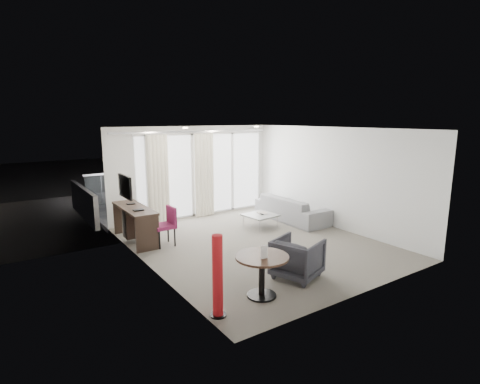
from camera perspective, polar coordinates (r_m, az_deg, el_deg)
floor at (r=8.67m, az=2.23°, el=-7.80°), size 5.00×6.00×0.00m
ceiling at (r=8.19m, az=2.37°, el=9.65°), size 5.00×6.00×0.00m
wall_left at (r=7.18m, az=-14.05°, el=-1.39°), size 0.00×6.00×2.60m
wall_right at (r=9.99m, az=13.96°, el=2.13°), size 0.00×6.00×2.60m
wall_front at (r=6.23m, az=18.83°, el=-3.57°), size 5.00×0.00×2.60m
window_panel at (r=11.01m, az=-5.64°, el=2.70°), size 4.00×0.02×2.38m
window_frame at (r=10.99m, az=-5.60°, el=2.69°), size 4.10×0.06×2.44m
curtain_left at (r=10.26m, az=-12.35°, el=1.86°), size 0.60×0.20×2.38m
curtain_right at (r=10.84m, az=-5.46°, el=2.57°), size 0.60×0.20×2.38m
curtain_track at (r=10.61m, az=-6.79°, el=9.14°), size 4.80×0.04×0.04m
downlight_a at (r=9.11m, az=-8.35°, el=9.64°), size 0.12×0.12×0.02m
downlight_b at (r=10.19m, az=2.51°, el=9.91°), size 0.12×0.12×0.02m
desk at (r=9.02m, az=-15.70°, el=-4.76°), size 0.54×1.73×0.81m
tv at (r=8.53m, az=-17.12°, el=0.78°), size 0.05×0.80×0.50m
desk_chair at (r=8.56m, az=-11.57°, el=-5.19°), size 0.49×0.46×0.88m
round_table at (r=6.13m, az=3.34°, el=-12.67°), size 0.87×0.87×0.69m
menu_card at (r=5.89m, az=3.70°, el=-9.75°), size 0.11×0.04×0.21m
red_lamp at (r=5.47m, az=-3.43°, el=-12.69°), size 0.31×0.31×1.22m
tub_armchair at (r=6.88m, az=8.73°, el=-9.90°), size 1.01×0.99×0.72m
coffee_table at (r=9.86m, az=3.11°, el=-4.40°), size 0.83×0.83×0.34m
remote at (r=9.83m, az=3.26°, el=-3.31°), size 0.06×0.16×0.02m
magazine at (r=9.95m, az=3.36°, el=-3.13°), size 0.31×0.35×0.02m
sofa at (r=10.58m, az=7.87°, el=-2.49°), size 0.89×2.29×0.67m
terrace_slab at (r=12.58m, az=-8.81°, el=-2.15°), size 5.60×3.00×0.12m
rattan_chair_a at (r=12.61m, az=-4.06°, el=0.26°), size 0.63×0.63×0.85m
rattan_chair_b at (r=13.11m, az=-2.10°, el=0.52°), size 0.63×0.63×0.77m
rattan_table at (r=12.19m, az=-2.44°, el=-0.84°), size 0.65×0.65×0.55m
balustrade at (r=13.77m, az=-11.45°, el=1.30°), size 5.50×0.06×1.05m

